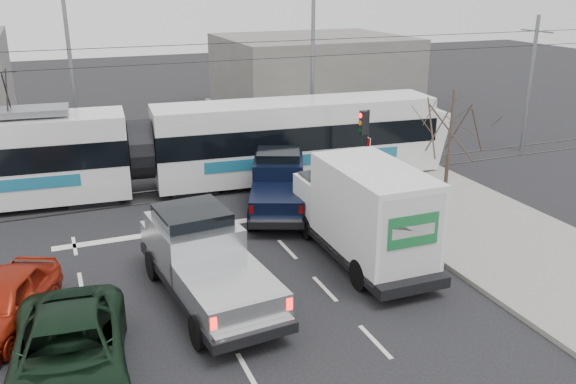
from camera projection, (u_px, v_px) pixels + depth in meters
name	position (u px, v px, depth m)	size (l,w,h in m)	color
ground	(271.00, 299.00, 17.47)	(120.00, 120.00, 0.00)	black
sidewalk_right	(520.00, 248.00, 20.62)	(6.00, 60.00, 0.15)	gray
rails	(190.00, 192.00, 26.22)	(60.00, 1.60, 0.03)	#33302D
building_right	(313.00, 74.00, 41.87)	(12.00, 10.00, 5.00)	slate
bare_tree	(451.00, 128.00, 21.08)	(2.40, 2.40, 5.00)	#47382B
traffic_signal	(365.00, 135.00, 24.53)	(0.44, 0.44, 3.60)	black
street_lamp_near	(309.00, 54.00, 30.60)	(2.38, 0.25, 9.00)	slate
street_lamp_far	(66.00, 60.00, 28.30)	(2.38, 0.25, 9.00)	slate
catenary	(185.00, 103.00, 24.93)	(60.00, 0.20, 7.00)	black
tram	(139.00, 151.00, 25.42)	(26.41, 4.81, 5.36)	silver
silver_pickup	(203.00, 258.00, 17.36)	(2.84, 6.75, 2.39)	black
box_truck	(364.00, 213.00, 19.41)	(2.33, 6.64, 3.31)	black
navy_pickup	(278.00, 184.00, 23.79)	(3.85, 5.70, 2.26)	black
green_car	(69.00, 354.00, 13.60)	(2.57, 5.57, 1.55)	black
red_car	(2.00, 303.00, 15.84)	(1.75, 4.35, 1.48)	#9C200E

